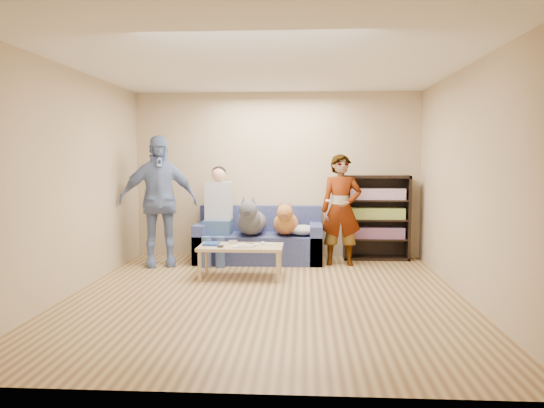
# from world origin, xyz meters

# --- Properties ---
(ground) EXTENTS (5.00, 5.00, 0.00)m
(ground) POSITION_xyz_m (0.00, 0.00, 0.00)
(ground) COLOR brown
(ground) RESTS_ON ground
(ceiling) EXTENTS (5.00, 5.00, 0.00)m
(ceiling) POSITION_xyz_m (0.00, 0.00, 2.60)
(ceiling) COLOR white
(ceiling) RESTS_ON ground
(wall_back) EXTENTS (4.50, 0.00, 4.50)m
(wall_back) POSITION_xyz_m (0.00, 2.50, 1.30)
(wall_back) COLOR tan
(wall_back) RESTS_ON ground
(wall_front) EXTENTS (4.50, 0.00, 4.50)m
(wall_front) POSITION_xyz_m (0.00, -2.50, 1.30)
(wall_front) COLOR tan
(wall_front) RESTS_ON ground
(wall_left) EXTENTS (0.00, 5.00, 5.00)m
(wall_left) POSITION_xyz_m (-2.25, 0.00, 1.30)
(wall_left) COLOR tan
(wall_left) RESTS_ON ground
(wall_right) EXTENTS (0.00, 5.00, 5.00)m
(wall_right) POSITION_xyz_m (2.25, 0.00, 1.30)
(wall_right) COLOR tan
(wall_right) RESTS_ON ground
(blanket) EXTENTS (0.44, 0.37, 0.15)m
(blanket) POSITION_xyz_m (0.42, 1.89, 0.50)
(blanket) COLOR #A3A3A8
(blanket) RESTS_ON sofa
(person_standing_right) EXTENTS (0.59, 0.39, 1.62)m
(person_standing_right) POSITION_xyz_m (0.97, 1.86, 0.81)
(person_standing_right) COLOR gray
(person_standing_right) RESTS_ON ground
(person_standing_left) EXTENTS (1.20, 0.78, 1.89)m
(person_standing_left) POSITION_xyz_m (-1.68, 1.65, 0.95)
(person_standing_left) COLOR #7D8EC9
(person_standing_left) RESTS_ON ground
(held_controller) EXTENTS (0.07, 0.12, 0.03)m
(held_controller) POSITION_xyz_m (0.77, 1.66, 0.96)
(held_controller) COLOR silver
(held_controller) RESTS_ON person_standing_right
(notebook_blue) EXTENTS (0.20, 0.26, 0.03)m
(notebook_blue) POSITION_xyz_m (-0.80, 1.01, 0.43)
(notebook_blue) COLOR navy
(notebook_blue) RESTS_ON coffee_table
(papers) EXTENTS (0.26, 0.20, 0.02)m
(papers) POSITION_xyz_m (-0.35, 0.86, 0.43)
(papers) COLOR beige
(papers) RESTS_ON coffee_table
(magazine) EXTENTS (0.22, 0.17, 0.01)m
(magazine) POSITION_xyz_m (-0.32, 0.88, 0.44)
(magazine) COLOR #ADA58A
(magazine) RESTS_ON coffee_table
(camera_silver) EXTENTS (0.11, 0.06, 0.05)m
(camera_silver) POSITION_xyz_m (-0.52, 1.08, 0.45)
(camera_silver) COLOR #BBBBC0
(camera_silver) RESTS_ON coffee_table
(controller_a) EXTENTS (0.04, 0.13, 0.03)m
(controller_a) POSITION_xyz_m (-0.12, 1.06, 0.43)
(controller_a) COLOR silver
(controller_a) RESTS_ON coffee_table
(controller_b) EXTENTS (0.09, 0.06, 0.03)m
(controller_b) POSITION_xyz_m (-0.04, 0.98, 0.43)
(controller_b) COLOR white
(controller_b) RESTS_ON coffee_table
(headphone_cup_a) EXTENTS (0.07, 0.07, 0.02)m
(headphone_cup_a) POSITION_xyz_m (-0.20, 0.94, 0.43)
(headphone_cup_a) COLOR silver
(headphone_cup_a) RESTS_ON coffee_table
(headphone_cup_b) EXTENTS (0.07, 0.07, 0.02)m
(headphone_cup_b) POSITION_xyz_m (-0.20, 1.02, 0.43)
(headphone_cup_b) COLOR white
(headphone_cup_b) RESTS_ON coffee_table
(pen_orange) EXTENTS (0.13, 0.06, 0.01)m
(pen_orange) POSITION_xyz_m (-0.42, 0.80, 0.42)
(pen_orange) COLOR orange
(pen_orange) RESTS_ON coffee_table
(pen_black) EXTENTS (0.13, 0.08, 0.01)m
(pen_black) POSITION_xyz_m (-0.28, 1.14, 0.42)
(pen_black) COLOR black
(pen_black) RESTS_ON coffee_table
(wallet) EXTENTS (0.07, 0.12, 0.02)m
(wallet) POSITION_xyz_m (-0.65, 0.84, 0.43)
(wallet) COLOR black
(wallet) RESTS_ON coffee_table
(sofa) EXTENTS (1.90, 0.85, 0.82)m
(sofa) POSITION_xyz_m (-0.25, 2.10, 0.28)
(sofa) COLOR #515B93
(sofa) RESTS_ON ground
(person_seated) EXTENTS (0.40, 0.73, 1.47)m
(person_seated) POSITION_xyz_m (-0.86, 1.97, 0.77)
(person_seated) COLOR #39537F
(person_seated) RESTS_ON sofa
(dog_gray) EXTENTS (0.43, 1.26, 0.62)m
(dog_gray) POSITION_xyz_m (-0.35, 1.86, 0.65)
(dog_gray) COLOR #50525B
(dog_gray) RESTS_ON sofa
(dog_tan) EXTENTS (0.38, 1.15, 0.55)m
(dog_tan) POSITION_xyz_m (0.16, 1.91, 0.62)
(dog_tan) COLOR #BE613A
(dog_tan) RESTS_ON sofa
(coffee_table) EXTENTS (1.10, 0.60, 0.42)m
(coffee_table) POSITION_xyz_m (-0.40, 0.96, 0.37)
(coffee_table) COLOR tan
(coffee_table) RESTS_ON ground
(bookshelf) EXTENTS (1.00, 0.34, 1.30)m
(bookshelf) POSITION_xyz_m (1.55, 2.33, 0.68)
(bookshelf) COLOR black
(bookshelf) RESTS_ON ground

